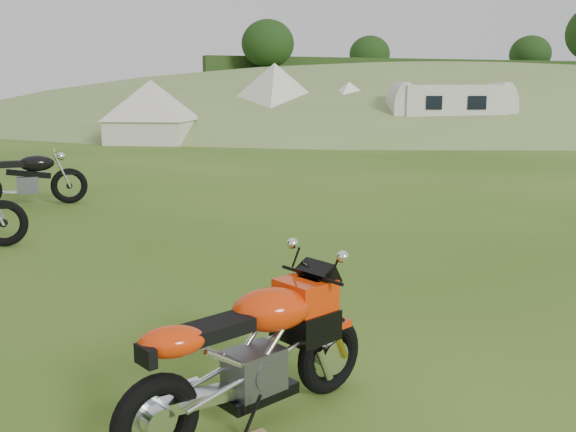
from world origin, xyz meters
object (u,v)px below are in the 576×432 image
object	(u,v)px
caravan	(450,113)
sport_motorcycle	(252,343)
tent_mid	(275,102)
tent_right	(349,108)
vintage_moto_d	(26,177)
tent_left	(152,110)

from	to	relation	value
caravan	sport_motorcycle	bearing A→B (deg)	-109.30
sport_motorcycle	caravan	xyz separation A→B (m)	(12.59, 18.67, 0.59)
tent_mid	tent_right	size ratio (longest dim) A/B	1.19
tent_right	vintage_moto_d	bearing A→B (deg)	-133.32
tent_left	tent_mid	world-z (taller)	tent_mid
tent_right	caravan	distance (m)	4.67
vintage_moto_d	tent_left	xyz separation A→B (m)	(3.40, 12.99, 0.72)
vintage_moto_d	tent_right	world-z (taller)	tent_right
tent_mid	tent_right	bearing A→B (deg)	-43.76
vintage_moto_d	tent_right	xyz separation A→B (m)	(11.87, 14.25, 0.71)
tent_mid	tent_right	xyz separation A→B (m)	(3.02, -1.04, -0.24)
tent_mid	tent_left	bearing A→B (deg)	178.15
tent_left	tent_mid	size ratio (longest dim) A/B	0.84
tent_mid	tent_right	distance (m)	3.20
vintage_moto_d	tent_mid	world-z (taller)	tent_mid
vintage_moto_d	tent_left	distance (m)	13.45
sport_motorcycle	caravan	size ratio (longest dim) A/B	0.36
vintage_moto_d	caravan	size ratio (longest dim) A/B	0.41
tent_left	caravan	bearing A→B (deg)	11.02
tent_left	tent_mid	xyz separation A→B (m)	(5.46, 2.30, 0.23)
tent_left	tent_right	distance (m)	8.57
sport_motorcycle	tent_mid	xyz separation A→B (m)	(6.96, 23.58, 0.94)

